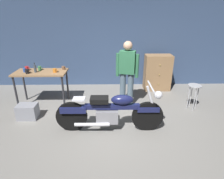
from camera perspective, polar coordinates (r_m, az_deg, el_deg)
ground_plane at (r=4.01m, az=0.57°, el=-12.50°), size 12.00×12.00×0.00m
back_wall at (r=6.13m, az=-0.13°, el=15.46°), size 8.00×0.12×3.10m
workbench at (r=5.15m, az=-20.73°, el=3.91°), size 1.30×0.64×0.90m
motorcycle at (r=3.81m, az=-0.48°, el=-6.54°), size 2.19×0.60×1.00m
person_standing at (r=4.72m, az=4.60°, el=5.48°), size 0.55×0.31×1.67m
shop_stool at (r=5.08m, az=23.62°, el=-0.27°), size 0.32×0.32×0.64m
wooden_dresser at (r=6.05m, az=13.61°, el=5.02°), size 0.80×0.47×1.10m
storage_bin at (r=4.79m, az=-24.22°, el=-6.08°), size 0.44×0.32×0.34m
mug_green_speckled at (r=5.23m, az=-21.08°, el=6.05°), size 0.12×0.08×0.11m
mug_brown_stoneware at (r=5.10m, az=-14.53°, el=6.35°), size 0.12×0.09×0.09m
mug_orange_travel at (r=4.91m, az=-16.95°, el=5.54°), size 0.12×0.09×0.10m
mug_blue_enamel at (r=5.20m, az=-24.98°, el=5.32°), size 0.10×0.07×0.10m
mug_red_diner at (r=5.35m, az=-24.39°, el=5.87°), size 0.12×0.09×0.10m
mug_black_matte at (r=5.05m, az=-24.32°, el=5.01°), size 0.12×0.09×0.11m
bottle at (r=5.07m, az=-22.30°, el=5.90°), size 0.06×0.06×0.24m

